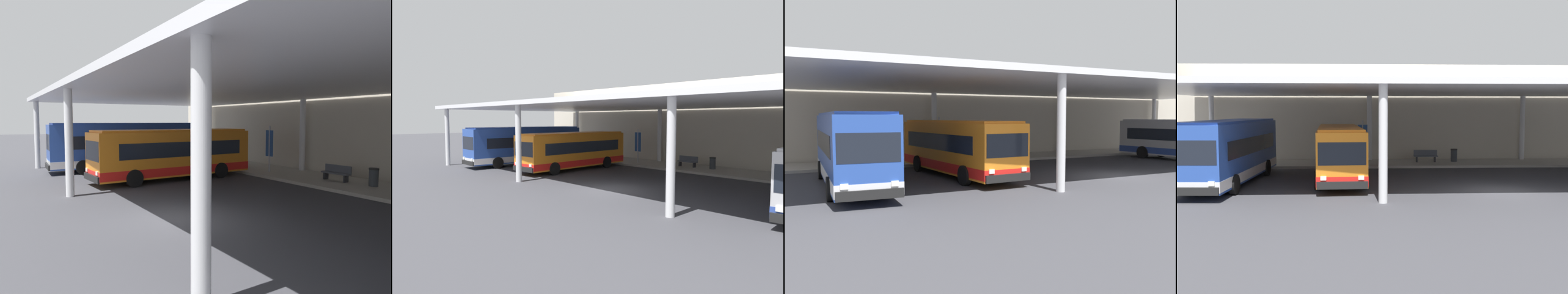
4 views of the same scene
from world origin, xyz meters
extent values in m
plane|color=#3D3D42|center=(0.00, 0.00, 0.00)|extent=(200.00, 200.00, 0.00)
cube|color=#A39E93|center=(0.00, 11.75, 0.09)|extent=(42.00, 4.50, 0.18)
cube|color=beige|center=(0.00, 15.00, 3.90)|extent=(48.00, 1.60, 7.81)
cube|color=silver|center=(0.00, 5.50, 5.40)|extent=(40.00, 17.00, 0.30)
cylinder|color=silver|center=(-18.50, -2.50, 2.62)|extent=(0.40, 0.40, 5.25)
cylinder|color=silver|center=(-18.50, 13.50, 2.62)|extent=(0.40, 0.40, 5.25)
cylinder|color=silver|center=(-6.17, -2.50, 2.62)|extent=(0.40, 0.40, 5.25)
cylinder|color=silver|center=(-6.17, 13.50, 2.62)|extent=(0.40, 0.40, 5.25)
cylinder|color=silver|center=(6.17, -2.50, 2.62)|extent=(0.40, 0.40, 5.25)
cube|color=#284CA8|center=(-14.32, 3.32, 1.90)|extent=(3.09, 11.32, 3.10)
cube|color=silver|center=(-14.32, 3.32, 0.70)|extent=(3.11, 11.34, 0.50)
cube|color=black|center=(-14.31, 3.47, 2.20)|extent=(3.03, 9.31, 0.90)
cube|color=black|center=(-14.61, -2.23, 2.25)|extent=(2.30, 0.24, 1.10)
cube|color=black|center=(-14.62, -2.32, 0.55)|extent=(2.46, 0.29, 0.36)
cube|color=#2A50B0|center=(-14.32, 3.32, 3.51)|extent=(2.87, 10.86, 0.12)
cube|color=yellow|center=(-14.61, -2.20, 3.27)|extent=(1.75, 0.21, 0.28)
cube|color=white|center=(-15.52, -2.26, 0.90)|extent=(0.28, 0.09, 0.20)
cube|color=white|center=(-13.72, -2.35, 0.90)|extent=(0.28, 0.09, 0.20)
cylinder|color=black|center=(-15.72, -0.09, 0.50)|extent=(0.33, 1.01, 1.00)
cylinder|color=black|center=(-13.28, -0.22, 0.50)|extent=(0.33, 1.01, 1.00)
cylinder|color=black|center=(-15.38, 6.46, 0.50)|extent=(0.33, 1.01, 1.00)
cylinder|color=black|center=(-12.93, 6.33, 0.50)|extent=(0.33, 1.01, 1.00)
cube|color=orange|center=(-8.29, 4.26, 1.70)|extent=(3.07, 10.52, 2.70)
cube|color=red|center=(-8.29, 4.26, 0.70)|extent=(3.09, 10.54, 0.50)
cube|color=black|center=(-8.30, 4.41, 2.00)|extent=(3.00, 8.65, 0.90)
cube|color=black|center=(-8.01, -0.89, 2.05)|extent=(2.30, 0.25, 1.10)
cube|color=black|center=(-8.00, -0.98, 0.55)|extent=(2.46, 0.29, 0.36)
cube|color=orange|center=(-8.29, 4.26, 3.11)|extent=(2.84, 10.09, 0.12)
cube|color=yellow|center=(-8.01, -0.86, 2.87)|extent=(1.75, 0.22, 0.28)
cube|color=white|center=(-8.90, -1.02, 0.90)|extent=(0.28, 0.10, 0.20)
cube|color=white|center=(-7.10, -0.92, 0.90)|extent=(0.28, 0.10, 0.20)
cylinder|color=black|center=(-9.34, 0.97, 0.50)|extent=(0.33, 1.01, 1.00)
cylinder|color=black|center=(-6.89, 1.10, 0.50)|extent=(0.33, 1.01, 1.00)
cylinder|color=black|center=(-9.67, 7.04, 0.50)|extent=(0.33, 1.01, 1.00)
cylinder|color=black|center=(-7.22, 7.18, 0.50)|extent=(0.33, 1.01, 1.00)
cube|color=white|center=(10.27, -1.36, 0.90)|extent=(0.29, 0.10, 0.20)
cube|color=#4C515B|center=(-1.92, 11.75, 0.63)|extent=(1.80, 0.44, 0.08)
cube|color=#4C515B|center=(-1.92, 11.95, 0.88)|extent=(1.80, 0.06, 0.44)
cube|color=#2D2D33|center=(-2.62, 11.75, 0.41)|extent=(0.10, 0.36, 0.45)
cube|color=#2D2D33|center=(-1.22, 11.75, 0.41)|extent=(0.10, 0.36, 0.45)
cylinder|color=#33383D|center=(0.30, 12.01, 0.63)|extent=(0.48, 0.48, 0.90)
cylinder|color=black|center=(0.30, 12.01, 1.12)|extent=(0.52, 0.52, 0.08)
cylinder|color=#B2B2B7|center=(-6.76, 10.95, 1.78)|extent=(0.12, 0.12, 3.20)
cube|color=#285199|center=(-6.76, 10.93, 2.16)|extent=(0.70, 0.04, 1.80)
camera|label=1|loc=(11.92, -6.01, 3.68)|focal=32.90mm
camera|label=2|loc=(15.28, -15.80, 4.26)|focal=33.44mm
camera|label=3|loc=(-17.83, -17.42, 3.36)|focal=38.23mm
camera|label=4|loc=(-7.51, -22.24, 4.09)|focal=41.41mm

